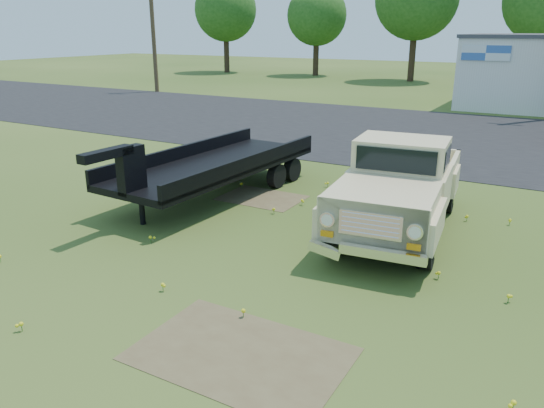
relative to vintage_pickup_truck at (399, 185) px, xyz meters
The scene contains 9 objects.
ground 3.68m from the vintage_pickup_truck, 123.77° to the right, with size 140.00×140.00×0.00m, color #304717.
asphalt_lot 12.28m from the vintage_pickup_truck, 99.20° to the left, with size 90.00×14.00×0.02m, color black.
dirt_patch_a 6.04m from the vintage_pickup_truck, 94.40° to the right, with size 3.00×2.00×0.01m, color brown.
dirt_patch_b 4.14m from the vintage_pickup_truck, behind, with size 2.20×1.60×0.01m, color brown.
utility_pole_west 30.82m from the vintage_pickup_truck, 141.47° to the left, with size 1.60×0.30×9.00m.
treeline_a 47.95m from the vintage_pickup_truck, 128.94° to the left, with size 6.40×6.40×9.52m.
treeline_b 43.23m from the vintage_pickup_truck, 117.66° to the left, with size 5.76×5.76×8.57m.
vintage_pickup_truck is the anchor object (origin of this frame).
flatbed_trailer 5.23m from the vintage_pickup_truck, behind, with size 2.43×7.30×1.99m, color black, non-canonical shape.
Camera 1 is at (5.12, -8.45, 4.43)m, focal length 35.00 mm.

